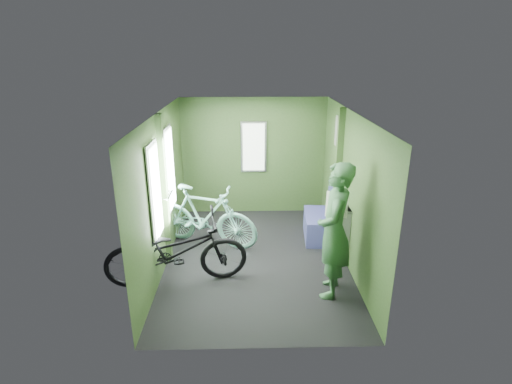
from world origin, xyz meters
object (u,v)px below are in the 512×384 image
(bicycle_mint, at_px, (206,246))
(bench_seat, at_px, (320,223))
(bicycle_black, at_px, (179,283))
(waste_box, at_px, (338,234))
(passenger, at_px, (334,231))

(bicycle_mint, height_order, bench_seat, bench_seat)
(bicycle_black, bearing_deg, waste_box, -85.63)
(bicycle_black, distance_m, bench_seat, 2.69)
(bicycle_black, xyz_separation_m, bicycle_mint, (0.28, 1.14, 0.00))
(bicycle_black, relative_size, bicycle_mint, 1.07)
(bicycle_black, relative_size, bench_seat, 2.13)
(bicycle_black, height_order, bicycle_mint, bicycle_mint)
(passenger, xyz_separation_m, waste_box, (0.27, 0.85, -0.47))
(passenger, relative_size, waste_box, 2.02)
(bicycle_mint, bearing_deg, waste_box, -83.68)
(bicycle_black, height_order, waste_box, waste_box)
(waste_box, distance_m, bench_seat, 0.85)
(bicycle_black, bearing_deg, bicycle_mint, -23.46)
(bicycle_mint, bearing_deg, passenger, -106.44)
(passenger, bearing_deg, bench_seat, -170.01)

